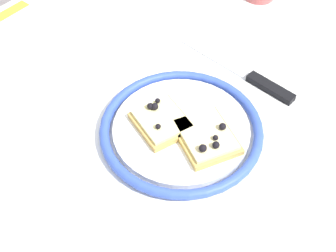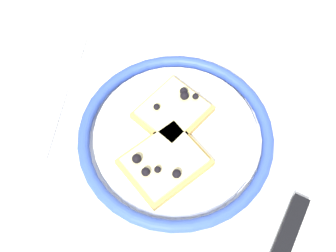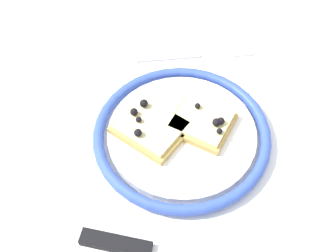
% 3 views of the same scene
% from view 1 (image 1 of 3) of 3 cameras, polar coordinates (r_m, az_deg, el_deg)
% --- Properties ---
extents(dining_table, '(1.19, 0.95, 0.76)m').
position_cam_1_polar(dining_table, '(0.80, 0.60, -3.04)').
color(dining_table, white).
rests_on(dining_table, ground_plane).
extents(plate, '(0.26, 0.26, 0.02)m').
position_cam_1_polar(plate, '(0.71, 1.67, -0.42)').
color(plate, white).
rests_on(plate, dining_table).
extents(pizza_slice_near, '(0.10, 0.10, 0.03)m').
position_cam_1_polar(pizza_slice_near, '(0.71, -0.95, 0.70)').
color(pizza_slice_near, tan).
rests_on(pizza_slice_near, plate).
extents(pizza_slice_far, '(0.11, 0.12, 0.03)m').
position_cam_1_polar(pizza_slice_far, '(0.69, 4.82, -1.34)').
color(pizza_slice_far, tan).
rests_on(pizza_slice_far, plate).
extents(knife, '(0.03, 0.24, 0.01)m').
position_cam_1_polar(knife, '(0.81, 10.83, 5.78)').
color(knife, silver).
rests_on(knife, dining_table).
extents(fork, '(0.07, 0.20, 0.00)m').
position_cam_1_polar(fork, '(0.65, -8.16, -9.97)').
color(fork, silver).
rests_on(fork, dining_table).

